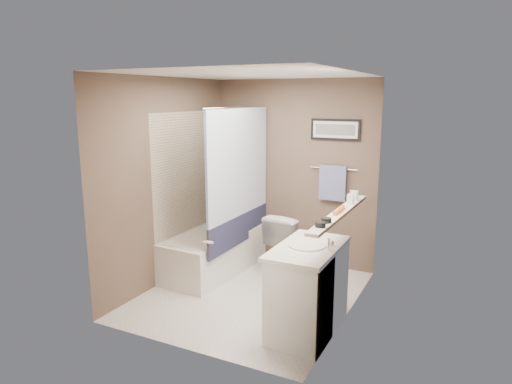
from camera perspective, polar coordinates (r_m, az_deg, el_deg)
The scene contains 34 objects.
ground at distance 5.24m, azimuth -0.75°, elevation -12.72°, with size 2.50×2.50×0.00m, color silver.
ceiling at distance 4.77m, azimuth -0.83°, elevation 14.29°, with size 2.20×2.50×0.04m, color white.
wall_back at distance 5.96m, azimuth 4.62°, elevation 2.38°, with size 2.20×0.04×2.40m, color brown.
wall_front at distance 3.84m, azimuth -9.22°, elevation -3.06°, with size 2.20×0.04×2.40m, color brown.
wall_left at distance 5.43m, azimuth -10.98°, elevation 1.27°, with size 0.04×2.50×2.40m, color brown.
wall_right at distance 4.48m, azimuth 11.59°, elevation -0.99°, with size 0.04×2.50×2.40m, color brown.
tile_surround at distance 5.87m, azimuth -8.05°, elevation 0.17°, with size 0.02×1.55×2.00m, color #C6B296.
curtain_rod at distance 5.39m, azimuth -2.19°, elevation 10.49°, with size 0.02×0.02×1.55m, color silver.
curtain_upper at distance 5.45m, azimuth -2.14°, elevation 3.64°, with size 0.03×1.45×1.28m, color white.
curtain_lower at distance 5.62m, azimuth -2.07°, elevation -4.66°, with size 0.03×1.45×0.36m, color #27294A.
mirror at distance 4.26m, azimuth 11.43°, elevation 4.11°, with size 0.02×1.60×1.00m, color silver.
shelf at distance 4.38m, azimuth 10.46°, elevation -2.60°, with size 0.12×1.60×0.03m, color silver.
towel_bar at distance 5.76m, azimuth 9.68°, elevation 2.91°, with size 0.02×0.02×0.60m, color silver.
towel at distance 5.77m, azimuth 9.56°, elevation 1.12°, with size 0.34×0.05×0.44m, color #9BABE2.
art_frame at distance 5.72m, azimuth 9.90°, elevation 7.69°, with size 0.62×0.03×0.26m, color black.
art_mat at distance 5.71m, azimuth 9.85°, elevation 7.68°, with size 0.56×0.00×0.20m, color white.
art_image at distance 5.70m, azimuth 9.85°, elevation 7.68°, with size 0.50×0.00×0.13m, color #595959.
door at distance 3.60m, azimuth -2.03°, elevation -7.22°, with size 0.80×0.02×2.00m, color silver.
door_handle at distance 3.81m, azimuth -6.05°, elevation -6.23°, with size 0.02×0.02×0.10m, color silver.
bathtub at distance 5.85m, azimuth -5.36°, elevation -7.45°, with size 0.70×1.50×0.50m, color white.
tub_rim at distance 5.77m, azimuth -5.40°, elevation -5.11°, with size 0.56×1.36×0.02m, color silver.
toilet at distance 5.77m, azimuth 4.57°, elevation -6.29°, with size 0.43×0.76×0.77m, color silver.
vanity at distance 4.37m, azimuth 6.51°, elevation -12.25°, with size 0.50×0.90×0.80m, color white.
countertop at distance 4.22m, azimuth 6.52°, elevation -7.01°, with size 0.54×0.96×0.04m, color silver.
sink_basin at distance 4.21m, azimuth 6.40°, elevation -6.63°, with size 0.34×0.34×0.01m, color silver.
faucet_spout at distance 4.14m, azimuth 9.03°, elevation -6.43°, with size 0.02×0.02×0.10m, color silver.
faucet_knob at distance 4.24m, azimuth 9.43°, elevation -6.29°, with size 0.05×0.05×0.05m, color silver.
candle_bowl_near at distance 3.83m, azimuth 8.05°, elevation -4.06°, with size 0.09×0.09×0.04m, color black.
candle_bowl_far at distance 3.97m, azimuth 8.77°, elevation -3.50°, with size 0.09×0.09×0.04m, color black.
hair_brush_front at distance 4.31m, azimuth 10.23°, elevation -2.32°, with size 0.04×0.04×0.22m, color orange.
hair_brush_back at distance 4.38m, azimuth 10.51°, elevation -2.10°, with size 0.04×0.04×0.22m, color #CB5A1C.
pink_comb at distance 4.55m, azimuth 11.13°, elevation -1.83°, with size 0.03×0.16×0.01m, color pink.
glass_jar at distance 4.86m, azimuth 12.21°, elevation -0.46°, with size 0.08×0.08×0.10m, color white.
soap_bottle at distance 4.70m, azimuth 11.72°, elevation -0.61°, with size 0.06×0.06×0.14m, color #999999.
Camera 1 is at (2.18, -4.24, 2.18)m, focal length 32.00 mm.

